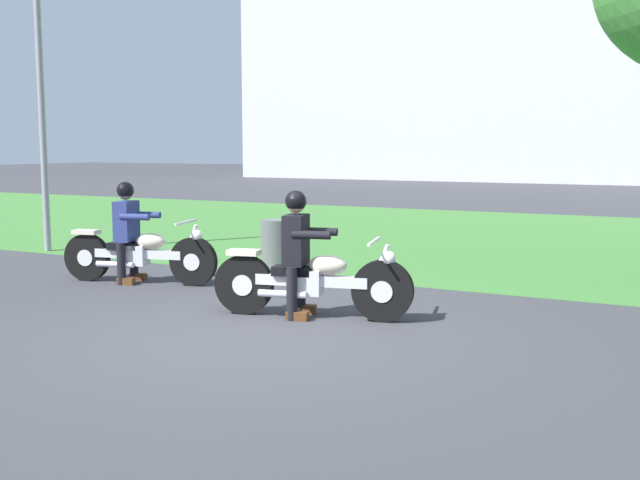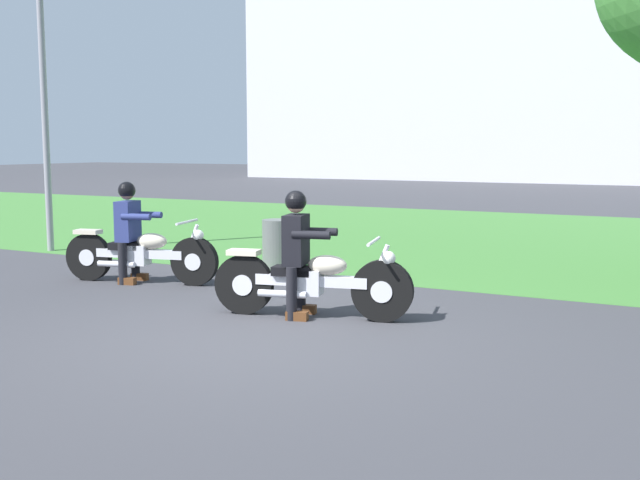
# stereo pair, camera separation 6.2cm
# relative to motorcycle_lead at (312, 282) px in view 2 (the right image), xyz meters

# --- Properties ---
(ground) EXTENTS (120.00, 120.00, 0.00)m
(ground) POSITION_rel_motorcycle_lead_xyz_m (-0.09, -1.07, -0.41)
(ground) COLOR #38383D
(grass_verge) EXTENTS (60.00, 12.00, 0.01)m
(grass_verge) POSITION_rel_motorcycle_lead_xyz_m (-0.09, 8.26, -0.40)
(grass_verge) COLOR #3D7533
(grass_verge) RESTS_ON ground
(motorcycle_lead) EXTENTS (2.24, 0.80, 0.90)m
(motorcycle_lead) POSITION_rel_motorcycle_lead_xyz_m (0.00, 0.00, 0.00)
(motorcycle_lead) COLOR black
(motorcycle_lead) RESTS_ON ground
(rider_lead) EXTENTS (0.62, 0.54, 1.42)m
(rider_lead) POSITION_rel_motorcycle_lead_xyz_m (-0.16, -0.04, 0.42)
(rider_lead) COLOR black
(rider_lead) RESTS_ON ground
(motorcycle_follow) EXTENTS (2.26, 0.81, 0.89)m
(motorcycle_follow) POSITION_rel_motorcycle_lead_xyz_m (-3.13, 0.79, -0.00)
(motorcycle_follow) COLOR black
(motorcycle_follow) RESTS_ON ground
(rider_follow) EXTENTS (0.62, 0.54, 1.41)m
(rider_follow) POSITION_rel_motorcycle_lead_xyz_m (-3.30, 0.75, 0.42)
(rider_follow) COLOR black
(rider_follow) RESTS_ON ground
(streetlight_pole) EXTENTS (0.96, 0.20, 5.04)m
(streetlight_pole) POSITION_rel_motorcycle_lead_xyz_m (-6.65, 2.53, 2.80)
(streetlight_pole) COLOR gray
(streetlight_pole) RESTS_ON ground
(trash_can) EXTENTS (0.48, 0.48, 0.76)m
(trash_can) POSITION_rel_motorcycle_lead_xyz_m (-2.10, 2.77, -0.03)
(trash_can) COLOR #595E5B
(trash_can) RESTS_ON ground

